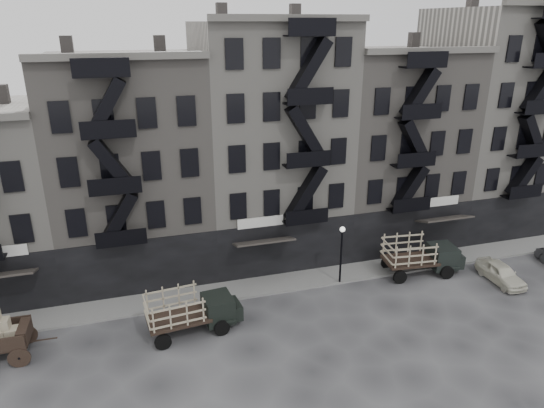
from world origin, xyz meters
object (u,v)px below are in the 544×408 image
object	(u,v)px
pedestrian_mid	(225,307)
car_east	(501,273)
stake_truck_west	(191,308)
stake_truck_east	(421,253)

from	to	relation	value
pedestrian_mid	car_east	bearing A→B (deg)	154.94
stake_truck_west	car_east	world-z (taller)	stake_truck_west
stake_truck_west	car_east	distance (m)	21.34
pedestrian_mid	stake_truck_west	bearing A→B (deg)	-7.20
car_east	stake_truck_west	bearing A→B (deg)	-179.09
stake_truck_west	car_east	bearing A→B (deg)	-6.97
car_east	pedestrian_mid	size ratio (longest dim) A/B	2.10
stake_truck_east	car_east	distance (m)	5.50
stake_truck_west	car_east	size ratio (longest dim) A/B	1.40
stake_truck_east	car_east	size ratio (longest dim) A/B	1.46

